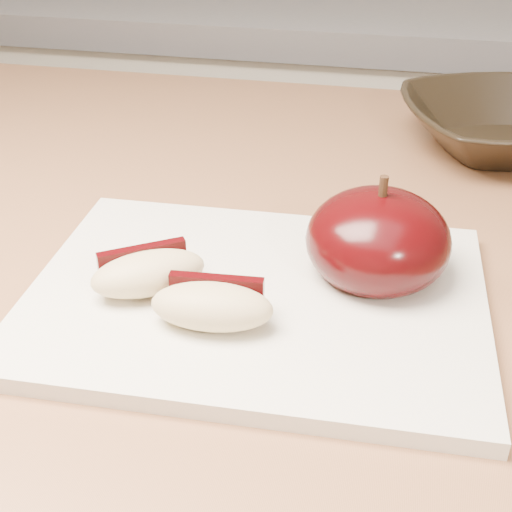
# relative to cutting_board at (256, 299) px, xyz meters

# --- Properties ---
(back_cabinet) EXTENTS (2.40, 0.62, 0.94)m
(back_cabinet) POSITION_rel_cutting_board_xyz_m (-0.10, 0.80, -0.43)
(back_cabinet) COLOR silver
(back_cabinet) RESTS_ON ground
(cutting_board) EXTENTS (0.28, 0.21, 0.01)m
(cutting_board) POSITION_rel_cutting_board_xyz_m (0.00, 0.00, 0.00)
(cutting_board) COLOR silver
(cutting_board) RESTS_ON island_counter
(apple_half) EXTENTS (0.11, 0.11, 0.07)m
(apple_half) POSITION_rel_cutting_board_xyz_m (0.07, 0.04, 0.03)
(apple_half) COLOR black
(apple_half) RESTS_ON cutting_board
(apple_wedge_a) EXTENTS (0.08, 0.07, 0.03)m
(apple_wedge_a) POSITION_rel_cutting_board_xyz_m (-0.06, -0.01, 0.02)
(apple_wedge_a) COLOR tan
(apple_wedge_a) RESTS_ON cutting_board
(apple_wedge_b) EXTENTS (0.07, 0.04, 0.03)m
(apple_wedge_b) POSITION_rel_cutting_board_xyz_m (-0.02, -0.04, 0.02)
(apple_wedge_b) COLOR tan
(apple_wedge_b) RESTS_ON cutting_board
(bowl) EXTENTS (0.22, 0.22, 0.04)m
(bowl) POSITION_rel_cutting_board_xyz_m (0.17, 0.28, 0.02)
(bowl) COLOR black
(bowl) RESTS_ON island_counter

